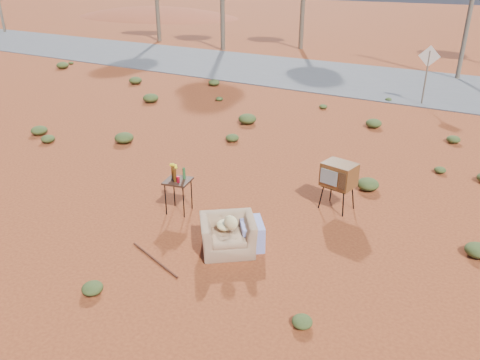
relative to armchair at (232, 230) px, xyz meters
The scene contains 9 objects.
ground 0.76m from the armchair, 156.34° to the left, with size 140.00×140.00×0.00m, color #93411D.
highway 15.27m from the armchair, 92.21° to the left, with size 140.00×7.00×0.04m, color #565659.
dirt_mound 45.93m from the armchair, 131.76° to the left, with size 26.00×18.00×2.00m, color brown.
armchair is the anchor object (origin of this frame).
tv_unit 2.76m from the armchair, 66.57° to the left, with size 0.74×0.63×1.05m.
side_table 1.94m from the armchair, 158.90° to the left, with size 0.61×0.61×1.03m.
rusty_bar 1.48m from the armchair, 133.62° to the right, with size 0.04×0.04×1.42m, color #4E1F15.
road_sign 12.34m from the armchair, 85.75° to the left, with size 0.78×0.06×2.19m.
scrub_patch 4.88m from the armchair, 106.84° to the left, with size 17.49×8.07×0.33m.
Camera 1 is at (4.48, -6.50, 4.75)m, focal length 35.00 mm.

